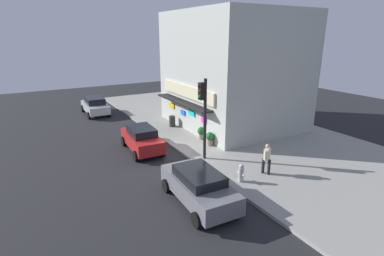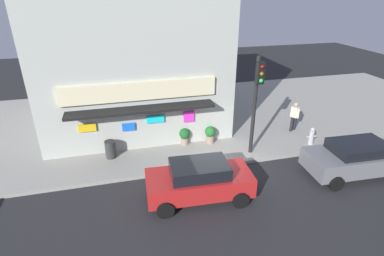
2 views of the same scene
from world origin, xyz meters
TOP-DOWN VIEW (x-y plane):
  - ground_plane at (0.00, 0.00)m, footprint 55.74×55.74m
  - sidewalk at (0.00, 5.95)m, footprint 37.16×11.91m
  - corner_building at (-3.08, 6.54)m, footprint 9.43×9.12m
  - traffic_light at (1.93, 0.64)m, footprint 0.32×0.58m
  - fire_hydrant at (5.29, 0.75)m, footprint 0.50×0.26m
  - trash_can at (-4.68, 1.93)m, footprint 0.49×0.49m
  - pedestrian at (5.26, 2.43)m, footprint 0.50×0.52m
  - potted_plant_by_doorway at (0.32, 2.19)m, footprint 0.54×0.54m
  - potted_plant_by_window at (-0.99, 2.35)m, footprint 0.56×0.56m
  - parked_car_red at (-1.41, -1.84)m, footprint 4.11×2.10m
  - parked_car_grey at (5.66, -1.92)m, footprint 4.44×2.21m

SIDE VIEW (x-z plane):
  - ground_plane at x=0.00m, z-range 0.00..0.00m
  - sidewalk at x=0.00m, z-range 0.00..0.16m
  - trash_can at x=-4.68m, z-range 0.16..1.01m
  - fire_hydrant at x=5.29m, z-range 0.15..1.07m
  - potted_plant_by_window at x=-0.99m, z-range 0.22..1.09m
  - potted_plant_by_doorway at x=0.32m, z-range 0.21..1.11m
  - parked_car_grey at x=5.66m, z-range 0.04..1.58m
  - parked_car_red at x=-1.41m, z-range 0.03..1.60m
  - pedestrian at x=5.26m, z-range 0.23..1.89m
  - traffic_light at x=1.93m, z-range 0.84..5.52m
  - corner_building at x=-3.08m, z-range 0.16..8.81m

